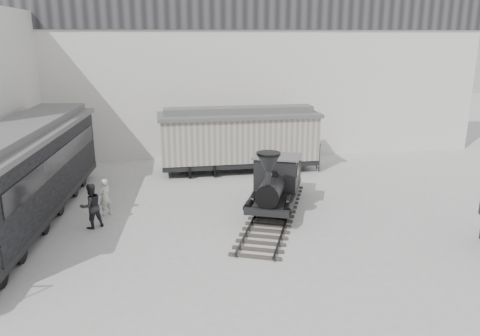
{
  "coord_description": "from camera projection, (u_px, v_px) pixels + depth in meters",
  "views": [
    {
      "loc": [
        -3.06,
        -15.69,
        7.56
      ],
      "look_at": [
        -0.32,
        3.96,
        2.0
      ],
      "focal_mm": 35.0,
      "sensor_mm": 36.0,
      "label": 1
    }
  ],
  "objects": [
    {
      "name": "visitor_a",
      "position": [
        105.0,
        197.0,
        20.39
      ],
      "size": [
        0.72,
        0.7,
        1.67
      ],
      "primitive_type": "imported",
      "rotation": [
        0.0,
        0.0,
        3.85
      ],
      "color": "beige",
      "rests_on": "ground"
    },
    {
      "name": "boxcar",
      "position": [
        239.0,
        138.0,
        26.92
      ],
      "size": [
        9.28,
        3.19,
        3.76
      ],
      "rotation": [
        0.0,
        0.0,
        0.04
      ],
      "color": "black",
      "rests_on": "ground"
    },
    {
      "name": "visitor_b",
      "position": [
        91.0,
        206.0,
        19.01
      ],
      "size": [
        1.16,
        1.1,
        1.89
      ],
      "primitive_type": "imported",
      "rotation": [
        0.0,
        0.0,
        3.72
      ],
      "color": "#242426",
      "rests_on": "ground"
    },
    {
      "name": "ground",
      "position": [
        263.0,
        248.0,
        17.41
      ],
      "size": [
        90.0,
        90.0,
        0.0
      ],
      "primitive_type": "plane",
      "color": "#9E9E9B"
    },
    {
      "name": "north_wall",
      "position": [
        221.0,
        69.0,
        30.2
      ],
      "size": [
        34.0,
        2.51,
        11.0
      ],
      "color": "silver",
      "rests_on": "ground"
    },
    {
      "name": "passenger_coach",
      "position": [
        24.0,
        173.0,
        19.49
      ],
      "size": [
        3.9,
        14.5,
        3.84
      ],
      "rotation": [
        0.0,
        0.0,
        -0.06
      ],
      "color": "black",
      "rests_on": "ground"
    },
    {
      "name": "locomotive",
      "position": [
        275.0,
        186.0,
        20.86
      ],
      "size": [
        4.86,
        8.92,
        3.11
      ],
      "rotation": [
        0.0,
        0.0,
        -0.36
      ],
      "color": "#2B2722",
      "rests_on": "ground"
    }
  ]
}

